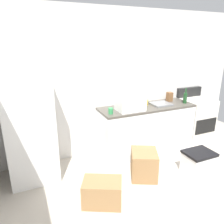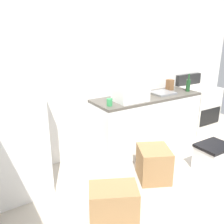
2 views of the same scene
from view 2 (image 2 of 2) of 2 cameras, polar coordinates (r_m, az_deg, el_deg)
The scene contains 14 objects.
ground_plane at distance 3.22m, azimuth 17.91°, elevation -17.58°, with size 6.00×6.00×0.00m, color #B2A899.
wall_back at distance 3.82m, azimuth 1.84°, elevation 10.20°, with size 5.00×0.10×2.60m, color silver.
kitchen_counter at distance 3.94m, azimuth 8.19°, elevation -2.54°, with size 1.80×0.60×0.90m.
refrigerator at distance 2.93m, azimuth -23.13°, elevation -2.92°, with size 0.68×0.66×1.70m, color white.
stove_oven at distance 4.78m, azimuth 19.46°, elevation 0.55°, with size 0.60×0.61×1.10m.
microwave at distance 3.46m, azimuth 4.43°, elevation 4.82°, with size 0.46×0.34×0.27m, color white.
sink_basin at distance 3.98m, azimuth 11.91°, elevation 4.49°, with size 0.36×0.32×0.03m, color slate.
wine_bottle at distance 4.24m, azimuth 17.73°, elevation 6.19°, with size 0.07×0.07×0.30m.
coffee_mug at distance 3.23m, azimuth -0.61°, elevation 2.35°, with size 0.08×0.08×0.10m, color #338C4C.
knife_block at distance 4.27m, azimuth 13.64°, elevation 6.34°, with size 0.10×0.10×0.18m, color brown.
mixing_bowl at distance 3.87m, azimuth 7.24°, elevation 4.82°, with size 0.19×0.19×0.09m, color gold.
cardboard_box_large at distance 2.66m, azimuth 0.34°, elevation -20.56°, with size 0.50×0.33×0.34m, color olive.
cardboard_box_medium at distance 3.24m, azimuth 9.92°, elevation -12.04°, with size 0.39×0.43×0.43m, color olive.
storage_bin at distance 3.68m, azimuth 22.84°, elevation -9.84°, with size 0.46×0.36×0.38m.
Camera 2 is at (-2.11, -1.59, 1.84)m, focal length 38.30 mm.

